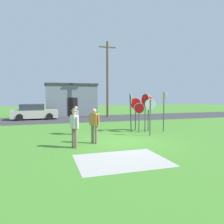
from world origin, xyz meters
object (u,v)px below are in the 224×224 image
Objects in this scene: utility_pole at (107,78)px; stop_sign_low_front at (148,107)px; stop_sign_rear_left at (139,113)px; stop_sign_far_back at (150,111)px; stop_sign_tallest at (145,105)px; stop_sign_center_cluster at (131,106)px; stop_sign_rear_right at (164,104)px; stop_sign_nearest at (135,108)px; person_on_left at (94,124)px; person_holding_notes at (76,119)px; parked_car_on_street at (34,112)px; person_near_signs at (74,126)px.

utility_pole is 9.74m from stop_sign_low_front.
stop_sign_far_back is at bearing -81.13° from stop_sign_rear_left.
stop_sign_center_cluster is at bearing 149.96° from stop_sign_tallest.
stop_sign_rear_right reaches higher than stop_sign_nearest.
stop_sign_rear_left is at bearing 179.45° from stop_sign_rear_right.
stop_sign_rear_left is 3.95m from person_on_left.
utility_pole reaches higher than person_holding_notes.
stop_sign_tallest is 0.66m from stop_sign_low_front.
stop_sign_rear_right is 1.81m from stop_sign_rear_left.
person_holding_notes is at bearing 172.76° from stop_sign_rear_left.
stop_sign_low_front is 5.03m from person_on_left.
stop_sign_far_back is 3.67m from person_on_left.
parked_car_on_street is 9.87m from person_holding_notes.
parked_car_on_street is at bearing 123.72° from stop_sign_center_cluster.
stop_sign_low_front is at bearing 146.53° from stop_sign_rear_right.
stop_sign_far_back is (-1.56, -1.11, -0.33)m from stop_sign_rear_right.
person_near_signs is (2.29, -12.66, 0.30)m from parked_car_on_street.
stop_sign_nearest is at bearing 111.55° from stop_sign_tallest.
parked_car_on_street is 11.97m from stop_sign_rear_left.
stop_sign_center_cluster is at bearing 41.52° from person_on_left.
stop_sign_low_front is 1.07× the size of stop_sign_nearest.
person_holding_notes is at bearing 174.83° from stop_sign_rear_right.
utility_pole is 3.31× the size of stop_sign_center_cluster.
utility_pole reaches higher than stop_sign_center_cluster.
utility_pole is 11.01m from person_holding_notes.
stop_sign_low_front is at bearing 31.59° from person_near_signs.
stop_sign_nearest reaches higher than stop_sign_far_back.
utility_pole is at bearing 85.58° from stop_sign_nearest.
stop_sign_rear_left is (-1.74, 0.02, -0.50)m from stop_sign_rear_right.
utility_pole reaches higher than stop_sign_low_front.
person_on_left is 0.97× the size of person_near_signs.
stop_sign_nearest is (-1.60, 0.88, -0.26)m from stop_sign_rear_right.
person_near_signs is (-4.48, -3.58, -0.50)m from stop_sign_nearest.
person_near_signs is (-6.09, -2.69, -0.76)m from stop_sign_rear_right.
stop_sign_tallest reaches higher than person_holding_notes.
stop_sign_rear_right reaches higher than person_on_left.
person_on_left is (-3.46, -2.98, -0.53)m from stop_sign_nearest.
person_near_signs is (-1.02, -0.60, 0.03)m from person_on_left.
stop_sign_far_back is at bearing 15.59° from person_on_left.
stop_sign_rear_right is (8.38, -9.97, 1.06)m from parked_car_on_street.
parked_car_on_street is at bearing 106.48° from person_holding_notes.
stop_sign_nearest is 5.76m from person_near_signs.
stop_sign_tallest is 0.94× the size of stop_sign_rear_right.
parked_car_on_street is 1.78× the size of stop_sign_tallest.
stop_sign_tallest is 1.05× the size of stop_sign_low_front.
utility_pole reaches higher than stop_sign_tallest.
stop_sign_low_front is at bearing -89.50° from utility_pole.
stop_sign_center_cluster is 3.56m from person_holding_notes.
utility_pole is 3.71× the size of stop_sign_nearest.
utility_pole is 3.79× the size of stop_sign_far_back.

